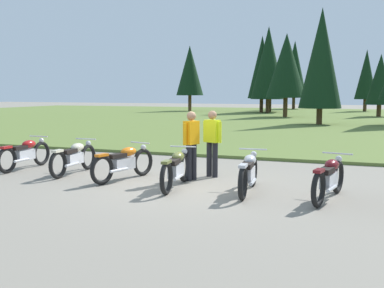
{
  "coord_description": "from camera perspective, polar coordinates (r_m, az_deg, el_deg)",
  "views": [
    {
      "loc": [
        3.71,
        -9.34,
        2.13
      ],
      "look_at": [
        0.0,
        0.6,
        0.9
      ],
      "focal_mm": 42.02,
      "sensor_mm": 36.0,
      "label": 1
    }
  ],
  "objects": [
    {
      "name": "ground_plane",
      "position": [
        10.27,
        -1.17,
        -5.36
      ],
      "size": [
        140.0,
        140.0,
        0.0
      ],
      "primitive_type": "plane",
      "color": "gray"
    },
    {
      "name": "grass_moorland",
      "position": [
        36.04,
        14.53,
        3.09
      ],
      "size": [
        80.0,
        44.0,
        0.1
      ],
      "primitive_type": "cube",
      "color": "#5B7033",
      "rests_on": "ground"
    },
    {
      "name": "forest_treeline",
      "position": [
        41.14,
        18.06,
        9.31
      ],
      "size": [
        37.38,
        28.75,
        8.47
      ],
      "color": "#47331E",
      "rests_on": "ground"
    },
    {
      "name": "motorcycle_red",
      "position": [
        13.28,
        -20.41,
        -1.13
      ],
      "size": [
        0.62,
        2.1,
        0.88
      ],
      "color": "black",
      "rests_on": "ground"
    },
    {
      "name": "motorcycle_cream",
      "position": [
        12.12,
        -14.72,
        -1.63
      ],
      "size": [
        0.62,
        2.1,
        0.88
      ],
      "color": "black",
      "rests_on": "ground"
    },
    {
      "name": "motorcycle_orange",
      "position": [
        11.02,
        -8.64,
        -2.29
      ],
      "size": [
        0.79,
        2.05,
        0.88
      ],
      "color": "black",
      "rests_on": "ground"
    },
    {
      "name": "motorcycle_olive",
      "position": [
        10.02,
        -2.02,
        -3.11
      ],
      "size": [
        0.62,
        2.1,
        0.88
      ],
      "color": "black",
      "rests_on": "ground"
    },
    {
      "name": "motorcycle_silver",
      "position": [
        9.61,
        7.2,
        -3.58
      ],
      "size": [
        0.62,
        2.1,
        0.88
      ],
      "color": "black",
      "rests_on": "ground"
    },
    {
      "name": "motorcycle_maroon",
      "position": [
        9.31,
        17.01,
        -4.15
      ],
      "size": [
        0.69,
        2.08,
        0.88
      ],
      "color": "black",
      "rests_on": "ground"
    },
    {
      "name": "rider_in_hivis_vest",
      "position": [
        10.8,
        -0.09,
        0.33
      ],
      "size": [
        0.33,
        0.52,
        1.67
      ],
      "color": "black",
      "rests_on": "ground"
    },
    {
      "name": "rider_near_row_end",
      "position": [
        11.25,
        2.59,
        0.58
      ],
      "size": [
        0.53,
        0.32,
        1.67
      ],
      "color": "black",
      "rests_on": "ground"
    }
  ]
}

